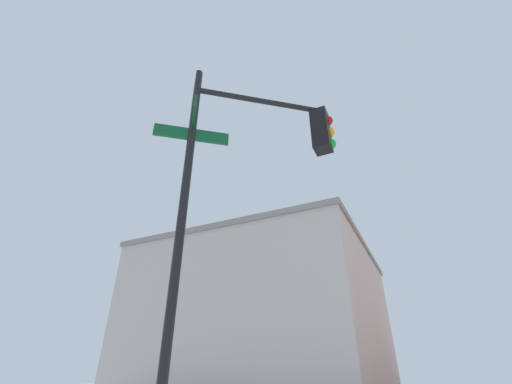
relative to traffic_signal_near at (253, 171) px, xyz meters
name	(u,v)px	position (x,y,z in m)	size (l,w,h in m)	color
traffic_signal_near	(253,171)	(0.00, 0.00, 0.00)	(2.27, 1.93, 6.17)	black
building_stucco	(270,322)	(-10.18, 23.41, 1.13)	(17.69, 18.71, 10.95)	#BCB7AD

